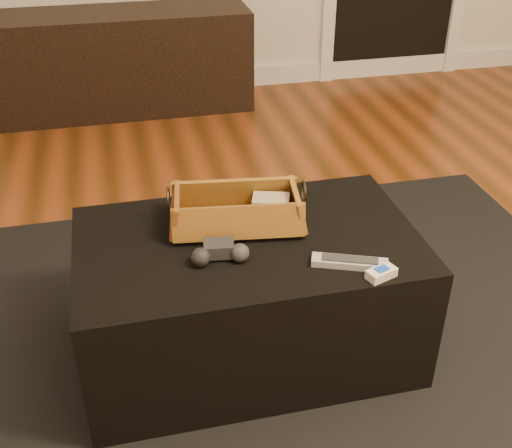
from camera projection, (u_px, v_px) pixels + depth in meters
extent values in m
cube|color=brown|center=(341.00, 403.00, 1.91)|extent=(5.00, 5.50, 0.01)
cube|color=white|center=(199.00, 81.00, 4.13)|extent=(5.00, 0.04, 0.12)
cube|color=black|center=(124.00, 62.00, 3.74)|extent=(1.46, 0.45, 0.57)
cube|color=black|center=(252.00, 358.00, 2.05)|extent=(2.60, 2.00, 0.01)
cube|color=black|center=(248.00, 296.00, 1.98)|extent=(1.00, 0.60, 0.42)
cube|color=black|center=(231.00, 221.00, 1.90)|extent=(0.21, 0.05, 0.02)
cube|color=tan|center=(271.00, 206.00, 1.94)|extent=(0.13, 0.10, 0.06)
cube|color=#AF6F27|center=(237.00, 223.00, 1.93)|extent=(0.37, 0.21, 0.01)
cube|color=#A26B24|center=(235.00, 193.00, 1.97)|extent=(0.38, 0.08, 0.10)
cube|color=#926321|center=(239.00, 223.00, 1.82)|extent=(0.38, 0.08, 0.10)
cube|color=#AC7827|center=(298.00, 204.00, 1.91)|extent=(0.06, 0.19, 0.10)
cube|color=brown|center=(175.00, 210.00, 1.88)|extent=(0.06, 0.19, 0.10)
torus|color=black|center=(304.00, 192.00, 1.89)|extent=(0.02, 0.07, 0.07)
torus|color=black|center=(168.00, 198.00, 1.86)|extent=(0.02, 0.07, 0.07)
cube|color=#232325|center=(219.00, 249.00, 1.77)|extent=(0.09, 0.07, 0.04)
sphere|color=black|center=(201.00, 257.00, 1.74)|extent=(0.05, 0.05, 0.05)
sphere|color=#2B2B2D|center=(240.00, 253.00, 1.76)|extent=(0.05, 0.05, 0.05)
cube|color=#B8BBC1|center=(350.00, 263.00, 1.75)|extent=(0.21, 0.12, 0.02)
cube|color=#28292B|center=(350.00, 259.00, 1.74)|extent=(0.15, 0.09, 0.00)
cube|color=silver|center=(381.00, 273.00, 1.70)|extent=(0.09, 0.07, 0.03)
cube|color=blue|center=(382.00, 269.00, 1.69)|extent=(0.04, 0.03, 0.01)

